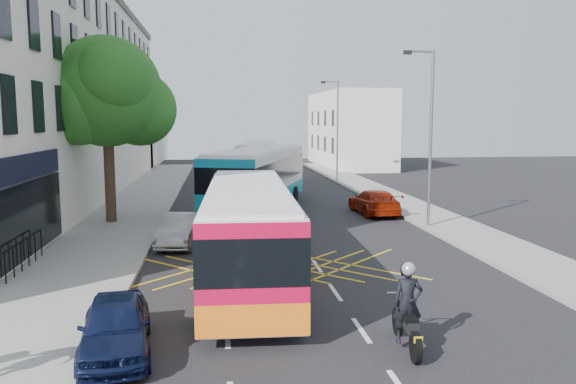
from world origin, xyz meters
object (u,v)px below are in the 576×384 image
object	(u,v)px
parked_car_silver	(180,230)
distant_car_dark	(271,160)
bus_near	(248,232)
bus_mid	(258,178)
bus_far	(258,162)
street_tree	(106,93)
lamp_far	(336,125)
red_hatchback	(374,202)
lamp_near	(429,129)
motorbike	(407,308)
parked_car_blue	(116,326)
distant_car_grey	(257,165)

from	to	relation	value
parked_car_silver	distant_car_dark	distance (m)	39.45
bus_near	bus_mid	distance (m)	13.99
parked_car_silver	distant_car_dark	size ratio (longest dim) A/B	0.89
bus_far	street_tree	bearing A→B (deg)	-109.07
lamp_far	red_hatchback	world-z (taller)	lamp_far
lamp_near	bus_far	size ratio (longest dim) A/B	0.67
parked_car_silver	red_hatchback	world-z (taller)	red_hatchback
motorbike	parked_car_blue	size ratio (longest dim) A/B	0.61
motorbike	parked_car_silver	xyz separation A→B (m)	(-5.62, 11.14, -0.30)
bus_far	distant_car_grey	xyz separation A→B (m)	(0.77, 11.41, -1.12)
street_tree	bus_far	xyz separation A→B (m)	(8.34, 16.67, -4.57)
bus_mid	parked_car_blue	bearing A→B (deg)	-84.77
lamp_near	red_hatchback	xyz separation A→B (m)	(-1.26, 4.28, -3.95)
bus_far	parked_car_blue	bearing A→B (deg)	-92.04
lamp_far	distant_car_dark	world-z (taller)	lamp_far
lamp_near	parked_car_blue	bearing A→B (deg)	-133.00
parked_car_blue	distant_car_grey	xyz separation A→B (m)	(6.21, 43.70, -0.02)
distant_car_dark	street_tree	bearing A→B (deg)	66.15
bus_mid	distant_car_dark	xyz separation A→B (m)	(3.62, 30.47, -1.12)
red_hatchback	distant_car_dark	size ratio (longest dim) A/B	1.07
distant_car_grey	parked_car_blue	bearing A→B (deg)	-104.76
distant_car_grey	distant_car_dark	xyz separation A→B (m)	(1.89, 5.66, 0.10)
lamp_near	parked_car_blue	world-z (taller)	lamp_near
motorbike	distant_car_grey	bearing A→B (deg)	94.72
red_hatchback	bus_far	bearing A→B (deg)	-73.96
parked_car_blue	red_hatchback	xyz separation A→B (m)	(10.54, 16.93, 0.05)
motorbike	distant_car_grey	size ratio (longest dim) A/B	0.51
bus_far	parked_car_blue	xyz separation A→B (m)	(-5.43, -32.28, -1.10)
bus_near	distant_car_grey	distance (m)	38.86
bus_mid	distant_car_grey	bearing A→B (deg)	104.58
lamp_near	lamp_far	size ratio (longest dim) A/B	1.00
bus_near	motorbike	distance (m)	6.38
bus_near	motorbike	bearing A→B (deg)	-57.75
street_tree	parked_car_silver	distance (m)	8.37
lamp_near	parked_car_blue	distance (m)	17.75
parked_car_blue	distant_car_dark	world-z (taller)	distant_car_dark
bus_near	bus_far	distance (m)	27.41
lamp_far	parked_car_silver	bearing A→B (deg)	-116.73
lamp_near	bus_mid	bearing A→B (deg)	139.52
bus_mid	street_tree	bearing A→B (deg)	-137.49
street_tree	bus_mid	bearing A→B (deg)	23.95
bus_far	red_hatchback	size ratio (longest dim) A/B	2.60
lamp_near	red_hatchback	bearing A→B (deg)	106.38
distant_car_grey	distant_car_dark	world-z (taller)	distant_car_dark
parked_car_blue	red_hatchback	distance (m)	19.94
motorbike	distant_car_dark	size ratio (longest dim) A/B	0.52
lamp_far	bus_mid	bearing A→B (deg)	-118.02
lamp_near	bus_far	bearing A→B (deg)	107.96
lamp_far	motorbike	size ratio (longest dim) A/B	3.62
street_tree	distant_car_grey	bearing A→B (deg)	72.02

